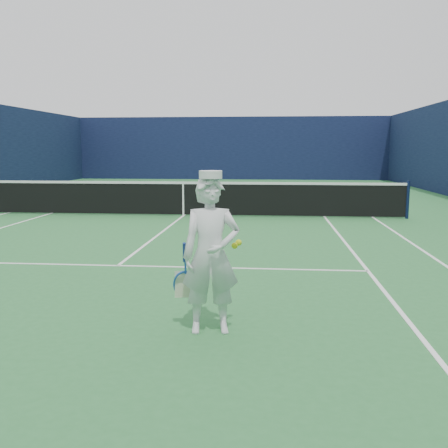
% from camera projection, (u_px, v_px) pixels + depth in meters
% --- Properties ---
extents(ground, '(80.00, 80.00, 0.00)m').
position_uv_depth(ground, '(183.00, 216.00, 14.68)').
color(ground, '#296D35').
rests_on(ground, ground).
extents(court_markings, '(11.03, 23.83, 0.01)m').
position_uv_depth(court_markings, '(183.00, 216.00, 14.68)').
color(court_markings, white).
rests_on(court_markings, ground).
extents(windscreen_fence, '(20.12, 36.12, 4.00)m').
position_uv_depth(windscreen_fence, '(183.00, 147.00, 14.38)').
color(windscreen_fence, '#0E1535').
rests_on(windscreen_fence, ground).
extents(tennis_net, '(12.88, 0.09, 1.07)m').
position_uv_depth(tennis_net, '(183.00, 197.00, 14.59)').
color(tennis_net, '#141E4C').
rests_on(tennis_net, ground).
extents(tennis_player, '(0.79, 0.49, 1.72)m').
position_uv_depth(tennis_player, '(211.00, 255.00, 5.25)').
color(tennis_player, white).
rests_on(tennis_player, ground).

